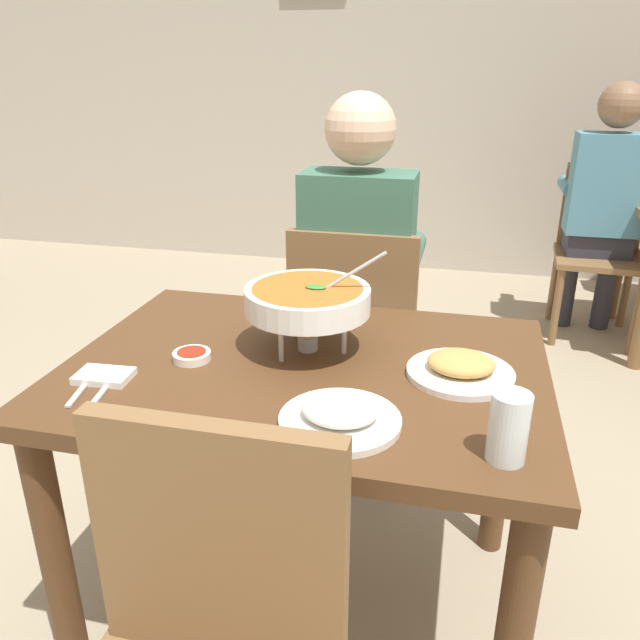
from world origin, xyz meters
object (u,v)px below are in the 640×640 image
(rice_plate, at_px, (340,415))
(sauce_dish, at_px, (192,355))
(diner_main, at_px, (359,268))
(patron_bg_left, at_px, (604,198))
(dining_table_main, at_px, (306,408))
(curry_bowl, at_px, (308,300))
(chair_diner_main, at_px, (356,336))
(chair_bg_left, at_px, (600,240))
(appetizer_plate, at_px, (461,368))
(drink_glass, at_px, (508,431))

(rice_plate, distance_m, sauce_dish, 0.45)
(diner_main, height_order, patron_bg_left, same)
(dining_table_main, bearing_deg, rice_plate, -61.17)
(sauce_dish, bearing_deg, curry_bowl, 25.29)
(chair_diner_main, height_order, curry_bowl, curry_bowl)
(dining_table_main, xyz_separation_m, diner_main, (0.00, 0.72, 0.13))
(chair_diner_main, xyz_separation_m, curry_bowl, (-0.01, -0.61, 0.35))
(chair_bg_left, bearing_deg, chair_diner_main, -123.98)
(diner_main, xyz_separation_m, rice_plate, (0.13, -0.96, 0.01))
(chair_diner_main, xyz_separation_m, sauce_dish, (-0.27, -0.73, 0.23))
(appetizer_plate, distance_m, patron_bg_left, 2.27)
(patron_bg_left, bearing_deg, rice_plate, -109.96)
(chair_bg_left, bearing_deg, curry_bowl, -116.04)
(dining_table_main, height_order, chair_diner_main, chair_diner_main)
(appetizer_plate, bearing_deg, patron_bg_left, 73.05)
(dining_table_main, bearing_deg, patron_bg_left, 65.10)
(chair_bg_left, bearing_deg, drink_glass, -103.38)
(dining_table_main, distance_m, chair_bg_left, 2.46)
(curry_bowl, relative_size, sauce_dish, 3.69)
(patron_bg_left, bearing_deg, sauce_dish, -119.86)
(chair_diner_main, height_order, patron_bg_left, patron_bg_left)
(chair_bg_left, bearing_deg, sauce_dish, -119.86)
(chair_diner_main, bearing_deg, dining_table_main, -90.00)
(curry_bowl, bearing_deg, chair_diner_main, 88.80)
(appetizer_plate, height_order, patron_bg_left, patron_bg_left)
(rice_plate, xyz_separation_m, appetizer_plate, (0.22, 0.26, 0.00))
(rice_plate, xyz_separation_m, patron_bg_left, (0.88, 2.43, -0.01))
(rice_plate, bearing_deg, drink_glass, -8.53)
(sauce_dish, distance_m, chair_bg_left, 2.63)
(diner_main, bearing_deg, rice_plate, -82.12)
(chair_diner_main, distance_m, rice_plate, 0.97)
(drink_glass, xyz_separation_m, patron_bg_left, (0.58, 2.48, -0.05))
(diner_main, xyz_separation_m, chair_bg_left, (1.04, 1.51, -0.24))
(chair_diner_main, distance_m, appetizer_plate, 0.80)
(diner_main, xyz_separation_m, curry_bowl, (-0.01, -0.64, 0.12))
(rice_plate, bearing_deg, sauce_dish, 153.53)
(chair_diner_main, bearing_deg, patron_bg_left, 55.92)
(curry_bowl, distance_m, rice_plate, 0.37)
(curry_bowl, height_order, patron_bg_left, patron_bg_left)
(sauce_dish, bearing_deg, chair_diner_main, 70.03)
(chair_diner_main, distance_m, sauce_dish, 0.81)
(dining_table_main, height_order, sauce_dish, sauce_dish)
(dining_table_main, height_order, appetizer_plate, appetizer_plate)
(curry_bowl, xyz_separation_m, appetizer_plate, (0.37, -0.06, -0.11))
(chair_diner_main, distance_m, drink_glass, 1.11)
(diner_main, xyz_separation_m, drink_glass, (0.44, -1.01, 0.05))
(rice_plate, bearing_deg, curry_bowl, 114.64)
(drink_glass, bearing_deg, patron_bg_left, 76.92)
(chair_diner_main, xyz_separation_m, patron_bg_left, (1.02, 1.50, 0.24))
(curry_bowl, relative_size, drink_glass, 2.56)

